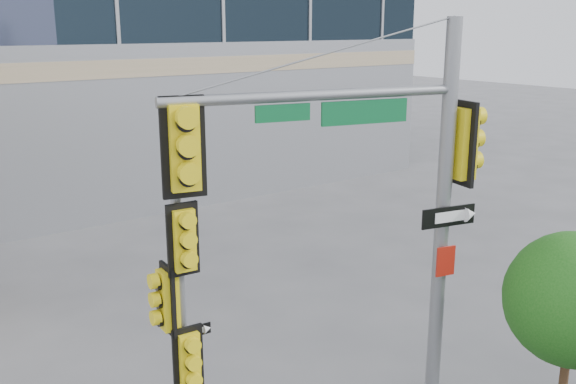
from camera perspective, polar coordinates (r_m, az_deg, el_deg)
main_signal_pole at (r=10.19m, az=8.34°, el=0.71°), size 5.13×1.62×6.72m
secondary_signal_pole at (r=9.64m, az=-9.53°, el=-10.64°), size 0.73×0.58×4.27m
street_tree at (r=11.32m, az=24.01°, el=-9.08°), size 2.23×2.17×3.47m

